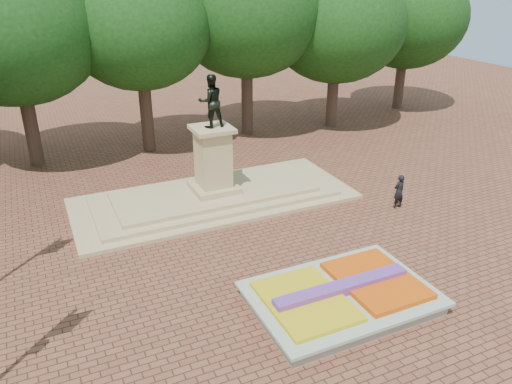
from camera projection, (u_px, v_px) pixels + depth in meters
ground at (289, 282)px, 18.86m from camera, size 90.00×90.00×0.00m
flower_bed at (342, 296)px, 17.44m from camera, size 6.30×4.30×0.91m
monument at (214, 185)px, 25.11m from camera, size 14.00×6.00×6.40m
tree_row_back at (191, 39)px, 31.89m from camera, size 44.80×8.80×10.43m
pedestrian at (399, 191)px, 24.41m from camera, size 0.67×0.47×1.73m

